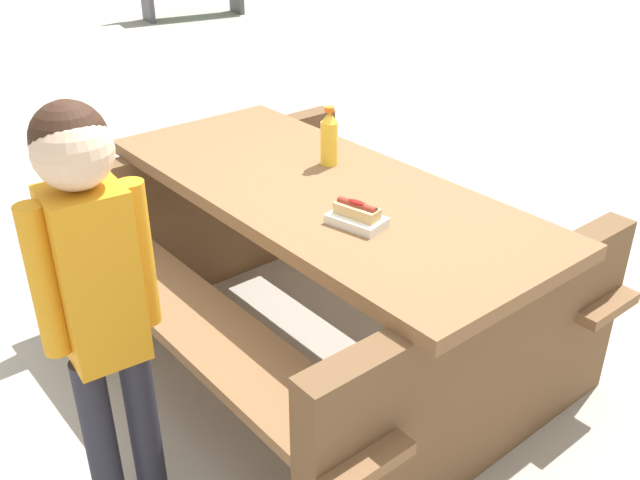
# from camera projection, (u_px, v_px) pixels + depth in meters

# --- Properties ---
(ground_plane) EXTENTS (30.00, 30.00, 0.00)m
(ground_plane) POSITION_uv_depth(u_px,v_px,m) (320.00, 353.00, 2.87)
(ground_plane) COLOR #ADA599
(ground_plane) RESTS_ON ground
(picnic_table) EXTENTS (2.06, 1.76, 0.75)m
(picnic_table) POSITION_uv_depth(u_px,v_px,m) (320.00, 259.00, 2.66)
(picnic_table) COLOR brown
(picnic_table) RESTS_ON ground
(soda_bottle) EXTENTS (0.07, 0.07, 0.22)m
(soda_bottle) POSITION_uv_depth(u_px,v_px,m) (329.00, 138.00, 2.63)
(soda_bottle) COLOR yellow
(soda_bottle) RESTS_ON picnic_table
(hotdog_tray) EXTENTS (0.21, 0.18, 0.08)m
(hotdog_tray) POSITION_uv_depth(u_px,v_px,m) (357.00, 216.00, 2.22)
(hotdog_tray) COLOR white
(hotdog_tray) RESTS_ON picnic_table
(child_in_coat) EXTENTS (0.21, 0.32, 1.29)m
(child_in_coat) POSITION_uv_depth(u_px,v_px,m) (95.00, 277.00, 1.81)
(child_in_coat) COLOR #262633
(child_in_coat) RESTS_ON ground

